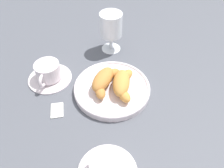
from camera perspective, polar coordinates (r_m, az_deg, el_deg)
name	(u,v)px	position (r m, az deg, el deg)	size (l,w,h in m)	color
ground_plane	(106,96)	(0.64, -1.57, -3.28)	(2.20, 2.20, 0.00)	#4C4F56
pastry_plate	(112,88)	(0.65, 0.00, -1.11)	(0.23, 0.23, 0.02)	silver
croissant_large	(104,80)	(0.63, -2.15, 1.05)	(0.13, 0.09, 0.04)	#BC7A38
croissant_small	(122,83)	(0.62, 2.74, 0.19)	(0.14, 0.07, 0.04)	#CC893D
coffee_cup_near	(48,73)	(0.70, -16.31, 2.75)	(0.14, 0.14, 0.06)	silver
juice_glass_left	(110,26)	(0.75, -0.66, 14.96)	(0.08, 0.08, 0.14)	white
sugar_packet	(57,110)	(0.63, -14.22, -6.60)	(0.05, 0.03, 0.01)	white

